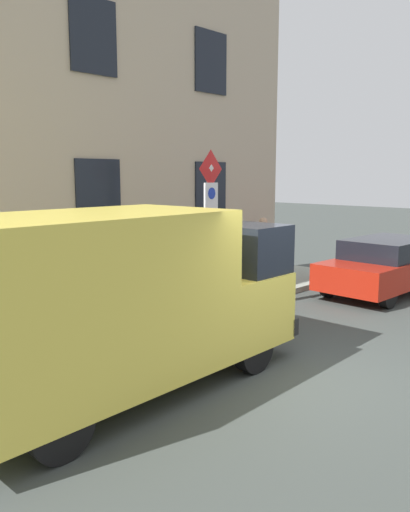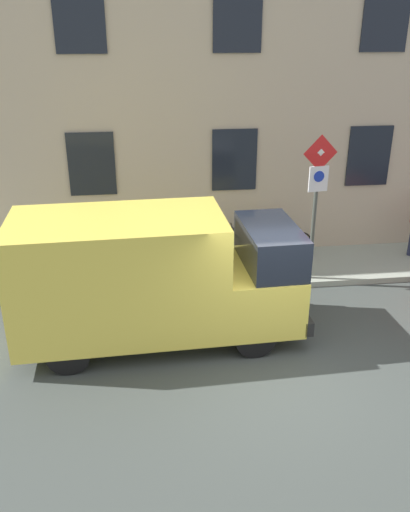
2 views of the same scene
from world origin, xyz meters
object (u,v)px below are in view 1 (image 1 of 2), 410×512
(sign_post_stacked, at_px, (210,207))
(bicycle_blue, at_px, (129,290))
(parked_hatchback, at_px, (386,265))
(delivery_van, at_px, (123,298))
(bicycle_red, at_px, (156,285))
(pedestrian, at_px, (263,247))
(bicycle_purple, at_px, (99,296))

(sign_post_stacked, bearing_deg, bicycle_blue, 42.07)
(sign_post_stacked, xyz_separation_m, bicycle_blue, (1.29, 1.17, -1.80))
(sign_post_stacked, bearing_deg, parked_hatchback, -111.06)
(delivery_van, relative_size, bicycle_red, 3.15)
(bicycle_red, distance_m, bicycle_blue, 0.76)
(parked_hatchback, xyz_separation_m, bicycle_blue, (3.06, 5.75, -0.22))
(parked_hatchback, height_order, pedestrian, pedestrian)
(sign_post_stacked, height_order, delivery_van, sign_post_stacked)
(sign_post_stacked, bearing_deg, bicycle_purple, 56.14)
(pedestrian, bearing_deg, parked_hatchback, 48.07)
(delivery_van, relative_size, parked_hatchback, 1.34)
(parked_hatchback, relative_size, bicycle_red, 2.35)
(bicycle_purple, bearing_deg, sign_post_stacked, 153.61)
(pedestrian, bearing_deg, delivery_van, -47.55)
(bicycle_red, relative_size, bicycle_purple, 1.00)
(parked_hatchback, distance_m, bicycle_red, 5.86)
(bicycle_blue, relative_size, bicycle_purple, 1.00)
(delivery_van, bearing_deg, bicycle_blue, 50.09)
(sign_post_stacked, height_order, pedestrian, sign_post_stacked)
(bicycle_purple, bearing_deg, bicycle_blue, -172.57)
(bicycle_red, bearing_deg, pedestrian, 168.49)
(delivery_van, bearing_deg, bicycle_purple, 59.54)
(parked_hatchback, distance_m, bicycle_blue, 6.52)
(delivery_van, distance_m, pedestrian, 7.34)
(bicycle_blue, bearing_deg, sign_post_stacked, 136.22)
(delivery_van, bearing_deg, pedestrian, 21.35)
(delivery_van, relative_size, bicycle_blue, 3.14)
(parked_hatchback, bearing_deg, pedestrian, -59.89)
(bicycle_red, relative_size, bicycle_blue, 1.00)
(delivery_van, height_order, bicycle_blue, delivery_van)
(delivery_van, bearing_deg, bicycle_red, 42.55)
(delivery_van, xyz_separation_m, bicycle_blue, (3.21, -2.51, -0.82))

